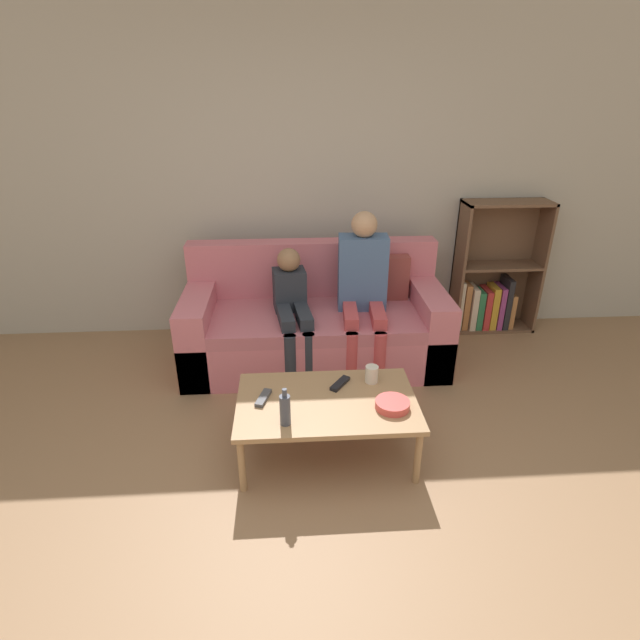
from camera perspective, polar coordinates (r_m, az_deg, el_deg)
ground_plane at (r=2.58m, az=-1.38°, el=-26.70°), size 22.00×22.00×0.00m
wall_back at (r=4.27m, az=-3.16°, el=15.39°), size 12.00×0.06×2.60m
couch at (r=3.98m, az=-0.50°, el=-0.54°), size 2.01×0.89×0.90m
bookshelf at (r=4.72m, az=19.00°, el=4.08°), size 0.73×0.28×1.16m
coffee_table at (r=2.95m, az=0.79°, el=-9.69°), size 1.05×0.66×0.38m
person_adult at (r=3.78m, az=4.95°, el=4.41°), size 0.38×0.63×1.20m
person_child at (r=3.75m, az=-3.19°, el=1.80°), size 0.31×0.64×0.93m
cup_near at (r=3.09m, az=5.93°, el=-6.18°), size 0.08×0.08×0.11m
tv_remote_0 at (r=2.95m, az=-6.49°, el=-8.83°), size 0.10×0.18×0.02m
tv_remote_1 at (r=3.06m, az=2.30°, el=-7.27°), size 0.14×0.17×0.02m
snack_bowl at (r=2.89m, az=8.28°, el=-9.53°), size 0.20×0.20×0.05m
bottle at (r=2.70m, az=-4.01°, el=-10.15°), size 0.06×0.06×0.22m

